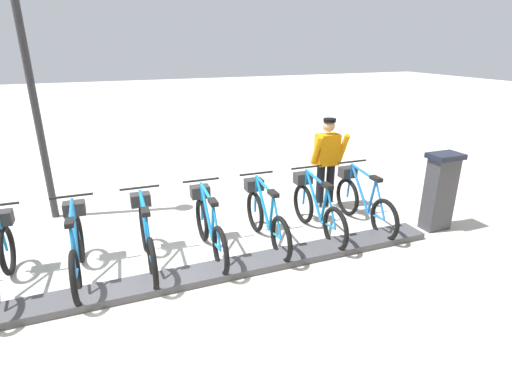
{
  "coord_description": "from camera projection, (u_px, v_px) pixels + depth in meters",
  "views": [
    {
      "loc": [
        -4.51,
        0.64,
        2.92
      ],
      "look_at": [
        0.5,
        -1.36,
        0.9
      ],
      "focal_mm": 28.32,
      "sensor_mm": 36.0,
      "label": 1
    }
  ],
  "objects": [
    {
      "name": "bike_docked_3",
      "position": [
        209.0,
        226.0,
        5.8
      ],
      "size": [
        1.72,
        0.54,
        1.02
      ],
      "color": "black",
      "rests_on": "ground"
    },
    {
      "name": "bike_docked_5",
      "position": [
        77.0,
        248.0,
        5.19
      ],
      "size": [
        1.72,
        0.54,
        1.02
      ],
      "color": "black",
      "rests_on": "ground"
    },
    {
      "name": "ground_plane",
      "position": [
        172.0,
        284.0,
        5.17
      ],
      "size": [
        60.0,
        60.0,
        0.0
      ],
      "primitive_type": "plane",
      "color": "beige"
    },
    {
      "name": "dock_rail_base",
      "position": [
        172.0,
        281.0,
        5.15
      ],
      "size": [
        0.44,
        7.84,
        0.1
      ],
      "primitive_type": "cube",
      "color": "#47474C",
      "rests_on": "ground"
    },
    {
      "name": "bike_docked_4",
      "position": [
        147.0,
        236.0,
        5.5
      ],
      "size": [
        1.72,
        0.54,
        1.02
      ],
      "color": "black",
      "rests_on": "ground"
    },
    {
      "name": "bike_docked_1",
      "position": [
        316.0,
        208.0,
        6.41
      ],
      "size": [
        1.72,
        0.54,
        1.02
      ],
      "color": "black",
      "rests_on": "ground"
    },
    {
      "name": "payment_kiosk",
      "position": [
        440.0,
        190.0,
        6.5
      ],
      "size": [
        0.36,
        0.52,
        1.28
      ],
      "color": "#38383D",
      "rests_on": "ground"
    },
    {
      "name": "lamp_post",
      "position": [
        24.0,
        47.0,
        6.18
      ],
      "size": [
        0.32,
        0.32,
        4.4
      ],
      "color": "#2D2D33",
      "rests_on": "ground"
    },
    {
      "name": "bike_docked_2",
      "position": [
        265.0,
        217.0,
        6.11
      ],
      "size": [
        1.72,
        0.54,
        1.02
      ],
      "color": "black",
      "rests_on": "ground"
    },
    {
      "name": "bike_docked_0",
      "position": [
        362.0,
        201.0,
        6.72
      ],
      "size": [
        1.72,
        0.54,
        1.02
      ],
      "color": "black",
      "rests_on": "ground"
    },
    {
      "name": "worker_near_rack",
      "position": [
        327.0,
        160.0,
        7.3
      ],
      "size": [
        0.49,
        0.64,
        1.66
      ],
      "color": "white",
      "rests_on": "ground"
    }
  ]
}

